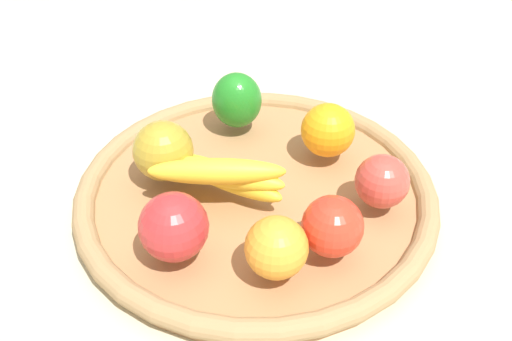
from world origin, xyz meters
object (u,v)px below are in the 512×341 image
object	(u,v)px
orange_0	(328,130)
apple_2	(163,151)
banana_bunch	(220,174)
apple_3	(174,227)
apple_0	(332,226)
bell_pepper	(237,100)
orange_1	(276,248)
apple_1	(382,181)

from	to	relation	value
orange_0	apple_2	bearing A→B (deg)	-150.35
banana_bunch	apple_3	xyz separation A→B (m)	(-0.01, -0.11, 0.01)
apple_3	apple_0	bearing A→B (deg)	18.29
bell_pepper	apple_3	world-z (taller)	bell_pepper
bell_pepper	apple_3	xyz separation A→B (m)	(0.01, -0.27, -0.00)
orange_1	bell_pepper	xyz separation A→B (m)	(-0.13, 0.26, 0.01)
bell_pepper	orange_0	world-z (taller)	bell_pepper
banana_bunch	apple_2	xyz separation A→B (m)	(-0.08, 0.01, 0.01)
bell_pepper	orange_0	xyz separation A→B (m)	(0.14, -0.03, -0.00)
apple_1	apple_2	world-z (taller)	apple_2
orange_0	bell_pepper	bearing A→B (deg)	167.70
apple_2	apple_3	distance (m)	0.14
apple_0	apple_3	world-z (taller)	apple_3
apple_0	bell_pepper	distance (m)	0.28
apple_1	apple_2	distance (m)	0.28
apple_1	apple_3	size ratio (longest dim) A/B	0.85
apple_2	apple_1	bearing A→B (deg)	5.30
apple_0	apple_1	bearing A→B (deg)	66.13
apple_1	apple_0	bearing A→B (deg)	-113.87
orange_1	orange_0	bearing A→B (deg)	87.52
orange_0	apple_3	bearing A→B (deg)	-117.94
orange_1	apple_3	size ratio (longest dim) A/B	0.89
apple_1	orange_0	size ratio (longest dim) A/B	0.91
banana_bunch	apple_1	distance (m)	0.20
apple_1	orange_1	distance (m)	0.18
apple_3	orange_0	world-z (taller)	apple_3
apple_0	orange_1	size ratio (longest dim) A/B	1.01
apple_3	orange_0	bearing A→B (deg)	62.06
banana_bunch	apple_2	bearing A→B (deg)	170.22
apple_2	orange_0	distance (m)	0.22
apple_2	apple_3	xyz separation A→B (m)	(0.07, -0.13, -0.00)
orange_1	orange_0	world-z (taller)	orange_0
bell_pepper	orange_1	bearing A→B (deg)	104.39
orange_1	apple_3	distance (m)	0.12
apple_1	apple_2	xyz separation A→B (m)	(-0.28, -0.03, 0.01)
apple_2	orange_1	bearing A→B (deg)	-33.28
banana_bunch	apple_1	size ratio (longest dim) A/B	2.56
orange_1	banana_bunch	bearing A→B (deg)	133.53
apple_2	bell_pepper	distance (m)	0.15
apple_2	bell_pepper	size ratio (longest dim) A/B	0.94
orange_1	apple_2	world-z (taller)	apple_2
apple_2	banana_bunch	bearing A→B (deg)	-9.78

